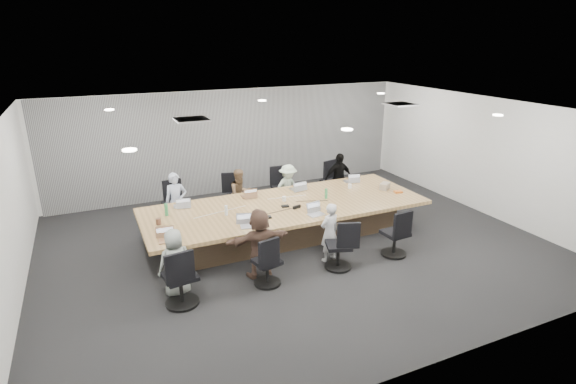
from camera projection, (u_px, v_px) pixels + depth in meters
name	position (u px, v px, depth m)	size (l,w,h in m)	color
floor	(296.00, 245.00, 9.37)	(10.00, 8.00, 0.00)	black
ceiling	(297.00, 111.00, 8.45)	(10.00, 8.00, 0.00)	white
wall_back	(234.00, 141.00, 12.35)	(10.00, 2.80, 0.00)	silver
wall_front	(437.00, 273.00, 5.47)	(10.00, 2.80, 0.00)	silver
wall_left	(6.00, 222.00, 6.96)	(8.00, 2.80, 0.00)	silver
wall_right	(483.00, 155.00, 10.86)	(8.00, 2.80, 0.00)	silver
curtain	(235.00, 142.00, 12.28)	(9.80, 0.04, 2.80)	gray
conference_table	(286.00, 219.00, 9.67)	(6.00, 2.20, 0.74)	#4F3C2A
chair_0	(174.00, 207.00, 10.32)	(0.55, 0.55, 0.81)	black
chair_1	(236.00, 198.00, 10.91)	(0.54, 0.54, 0.80)	black
chair_2	(282.00, 191.00, 11.38)	(0.56, 0.56, 0.83)	black
chair_3	(331.00, 184.00, 11.95)	(0.53, 0.53, 0.79)	black
chair_4	(180.00, 281.00, 7.18)	(0.58, 0.58, 0.85)	black
chair_5	(267.00, 266.00, 7.78)	(0.49, 0.49, 0.73)	black
chair_6	(338.00, 249.00, 8.33)	(0.52, 0.52, 0.78)	black
chair_7	(395.00, 237.00, 8.83)	(0.53, 0.53, 0.79)	black
person_0	(176.00, 202.00, 9.94)	(0.48, 0.31, 1.31)	#A2ACC4
laptop_0	(181.00, 206.00, 9.44)	(0.30, 0.21, 0.02)	#B2B2B7
person_1	(241.00, 194.00, 10.54)	(0.60, 0.46, 1.23)	brown
laptop_1	(248.00, 196.00, 10.02)	(0.30, 0.21, 0.02)	#8C6647
person_2	(288.00, 188.00, 11.02)	(0.77, 0.44, 1.19)	beige
laptop_2	(298.00, 189.00, 10.50)	(0.35, 0.24, 0.02)	#B2B2B7
person_3	(338.00, 178.00, 11.56)	(0.78, 0.32, 1.33)	black
laptop_3	(350.00, 181.00, 11.06)	(0.30, 0.21, 0.02)	#B2B2B7
person_4	(175.00, 263.00, 7.42)	(0.57, 0.37, 1.17)	gray
laptop_4	(168.00, 241.00, 7.84)	(0.32, 0.22, 0.02)	#8C6647
person_5	(260.00, 243.00, 7.99)	(1.19, 0.38, 1.29)	brown
laptop_5	(249.00, 226.00, 8.43)	(0.31, 0.21, 0.02)	#B2B2B7
person_6	(329.00, 232.00, 8.56)	(0.43, 0.28, 1.17)	#AFAEB1
laptop_6	(316.00, 215.00, 8.98)	(0.32, 0.22, 0.02)	#B2B2B7
bottle_green_left	(166.00, 210.00, 8.92)	(0.07, 0.07, 0.25)	#359050
bottle_green_right	(326.00, 194.00, 9.87)	(0.06, 0.06, 0.22)	#359050
bottle_clear	(226.00, 210.00, 8.95)	(0.06, 0.06, 0.20)	silver
cup_white_far	(284.00, 199.00, 9.73)	(0.08, 0.08, 0.10)	white
cup_white_near	(350.00, 186.00, 10.55)	(0.09, 0.09, 0.11)	white
mug_brown	(158.00, 221.00, 8.52)	(0.10, 0.10, 0.12)	brown
mic_left	(267.00, 217.00, 8.83)	(0.16, 0.11, 0.03)	black
mic_right	(285.00, 206.00, 9.41)	(0.15, 0.10, 0.03)	black
stapler	(297.00, 207.00, 9.32)	(0.18, 0.04, 0.07)	black
canvas_bag	(385.00, 186.00, 10.49)	(0.27, 0.17, 0.15)	gray
snack_packet	(398.00, 192.00, 10.27)	(0.18, 0.12, 0.04)	#D4621B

